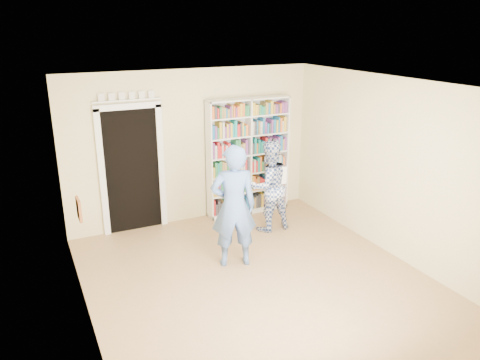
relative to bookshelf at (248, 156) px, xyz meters
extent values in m
plane|color=#9B774B|center=(-1.01, -2.34, -1.09)|extent=(5.00, 5.00, 0.00)
plane|color=white|center=(-1.01, -2.34, 1.61)|extent=(5.00, 5.00, 0.00)
plane|color=beige|center=(-1.01, 0.16, 0.26)|extent=(4.50, 0.00, 4.50)
plane|color=beige|center=(-3.26, -2.34, 0.26)|extent=(0.00, 5.00, 5.00)
plane|color=beige|center=(1.24, -2.34, 0.26)|extent=(0.00, 5.00, 5.00)
cube|color=white|center=(0.00, 0.00, -0.01)|extent=(1.57, 0.29, 2.16)
cube|color=white|center=(0.00, 0.00, -0.01)|extent=(0.02, 0.29, 2.16)
cube|color=black|center=(-2.11, 0.14, -0.04)|extent=(0.90, 0.03, 2.10)
cube|color=white|center=(-2.61, 0.12, -0.04)|extent=(0.10, 0.06, 2.20)
cube|color=white|center=(-1.61, 0.12, -0.04)|extent=(0.10, 0.06, 2.20)
cube|color=white|center=(-2.11, 0.12, 1.06)|extent=(1.10, 0.06, 0.10)
cube|color=white|center=(-2.11, 0.12, 1.16)|extent=(1.10, 0.08, 0.02)
cube|color=brown|center=(-3.24, -2.14, 0.31)|extent=(0.03, 0.25, 0.25)
imported|color=#4F71B1|center=(-1.10, -1.74, -0.18)|extent=(0.76, 0.59, 1.83)
imported|color=navy|center=(-0.03, -0.86, -0.30)|extent=(0.77, 0.60, 1.58)
cube|color=white|center=(0.09, -1.04, -0.08)|extent=(0.21, 0.04, 0.30)
camera|label=1|loc=(-3.73, -7.40, 2.32)|focal=35.00mm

